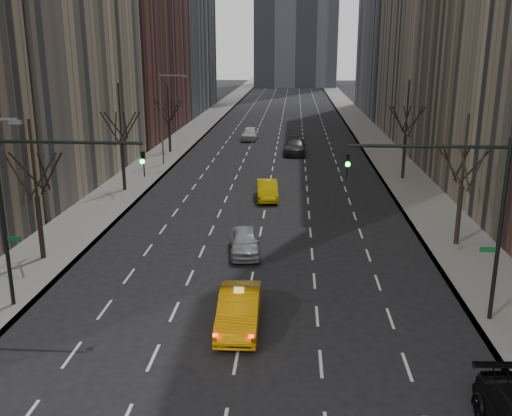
# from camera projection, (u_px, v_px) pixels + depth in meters

# --- Properties ---
(sidewalk_left) EXTENTS (4.50, 320.00, 0.15)m
(sidewalk_left) POSITION_uv_depth(u_px,v_px,m) (195.00, 130.00, 82.25)
(sidewalk_left) COLOR slate
(sidewalk_left) RESTS_ON ground
(sidewalk_right) EXTENTS (4.50, 320.00, 0.15)m
(sidewalk_right) POSITION_uv_depth(u_px,v_px,m) (366.00, 132.00, 80.67)
(sidewalk_right) COLOR slate
(sidewalk_right) RESTS_ON ground
(tree_lw_b) EXTENTS (3.36, 3.50, 7.82)m
(tree_lw_b) POSITION_uv_depth(u_px,v_px,m) (37.00, 197.00, 31.33)
(tree_lw_b) COLOR black
(tree_lw_b) RESTS_ON ground
(tree_lw_c) EXTENTS (3.36, 3.50, 8.74)m
(tree_lw_c) POSITION_uv_depth(u_px,v_px,m) (122.00, 143.00, 46.60)
(tree_lw_c) COLOR black
(tree_lw_c) RESTS_ON ground
(tree_lw_d) EXTENTS (3.36, 3.50, 7.36)m
(tree_lw_d) POSITION_uv_depth(u_px,v_px,m) (169.00, 122.00, 64.01)
(tree_lw_d) COLOR black
(tree_lw_d) RESTS_ON ground
(tree_rw_b) EXTENTS (3.36, 3.50, 7.82)m
(tree_rw_b) POSITION_uv_depth(u_px,v_px,m) (462.00, 186.00, 33.62)
(tree_rw_b) COLOR black
(tree_rw_b) RESTS_ON ground
(tree_rw_c) EXTENTS (3.36, 3.50, 8.74)m
(tree_rw_c) POSITION_uv_depth(u_px,v_px,m) (406.00, 135.00, 50.81)
(tree_rw_c) COLOR black
(tree_rw_c) RESTS_ON ground
(traffic_mast_left) EXTENTS (6.69, 0.39, 8.00)m
(traffic_mast_left) POSITION_uv_depth(u_px,v_px,m) (37.00, 193.00, 24.90)
(traffic_mast_left) COLOR black
(traffic_mast_left) RESTS_ON ground
(traffic_mast_right) EXTENTS (6.69, 0.39, 8.00)m
(traffic_mast_right) POSITION_uv_depth(u_px,v_px,m) (462.00, 201.00, 23.72)
(traffic_mast_right) COLOR black
(traffic_mast_right) RESTS_ON ground
(streetlight_far) EXTENTS (2.83, 0.22, 9.00)m
(streetlight_far) POSITION_uv_depth(u_px,v_px,m) (165.00, 110.00, 56.65)
(streetlight_far) COLOR slate
(streetlight_far) RESTS_ON ground
(taxi_sedan) EXTENTS (1.80, 4.96, 1.63)m
(taxi_sedan) POSITION_uv_depth(u_px,v_px,m) (239.00, 310.00, 24.37)
(taxi_sedan) COLOR orange
(taxi_sedan) RESTS_ON ground
(silver_sedan_ahead) EXTENTS (2.23, 4.42, 1.44)m
(silver_sedan_ahead) POSITION_uv_depth(u_px,v_px,m) (245.00, 242.00, 33.16)
(silver_sedan_ahead) COLOR #A0A3A8
(silver_sedan_ahead) RESTS_ON ground
(far_taxi) EXTENTS (1.95, 4.61, 1.48)m
(far_taxi) POSITION_uv_depth(u_px,v_px,m) (267.00, 190.00, 45.06)
(far_taxi) COLOR yellow
(far_taxi) RESTS_ON ground
(far_suv_grey) EXTENTS (2.52, 6.07, 1.76)m
(far_suv_grey) POSITION_uv_depth(u_px,v_px,m) (295.00, 146.00, 64.17)
(far_suv_grey) COLOR #2D2D32
(far_suv_grey) RESTS_ON ground
(far_car_white) EXTENTS (2.26, 5.01, 1.67)m
(far_car_white) POSITION_uv_depth(u_px,v_px,m) (250.00, 134.00, 73.74)
(far_car_white) COLOR silver
(far_car_white) RESTS_ON ground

